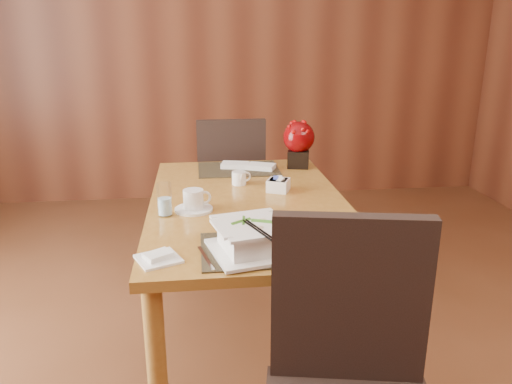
{
  "coord_description": "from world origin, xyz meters",
  "views": [
    {
      "loc": [
        -0.22,
        -1.57,
        1.49
      ],
      "look_at": [
        0.01,
        0.35,
        0.87
      ],
      "focal_mm": 35.0,
      "sensor_mm": 36.0,
      "label": 1
    }
  ],
  "objects": [
    {
      "name": "bread_plate",
      "position": [
        -0.37,
        0.01,
        0.75
      ],
      "size": [
        0.18,
        0.18,
        0.01
      ],
      "primitive_type": "cube",
      "rotation": [
        0.0,
        0.0,
        0.42
      ],
      "color": "white",
      "rests_on": "dining_table"
    },
    {
      "name": "dining_table",
      "position": [
        0.0,
        0.6,
        0.65
      ],
      "size": [
        0.9,
        1.5,
        0.75
      ],
      "color": "#A9742E",
      "rests_on": "ground"
    },
    {
      "name": "berry_decor",
      "position": [
        0.35,
        1.17,
        0.9
      ],
      "size": [
        0.18,
        0.18,
        0.26
      ],
      "rotation": [
        0.0,
        0.0,
        -0.24
      ],
      "color": "black",
      "rests_on": "dining_table"
    },
    {
      "name": "water_glass",
      "position": [
        -0.37,
        0.44,
        0.82
      ],
      "size": [
        0.08,
        0.08,
        0.14
      ],
      "primitive_type": "cylinder",
      "rotation": [
        0.0,
        0.0,
        -0.38
      ],
      "color": "white",
      "rests_on": "dining_table"
    },
    {
      "name": "coffee_cup",
      "position": [
        -0.25,
        0.49,
        0.79
      ],
      "size": [
        0.17,
        0.17,
        0.09
      ],
      "rotation": [
        0.0,
        0.0,
        0.15
      ],
      "color": "white",
      "rests_on": "dining_table"
    },
    {
      "name": "back_wall",
      "position": [
        0.0,
        3.0,
        1.4
      ],
      "size": [
        5.0,
        0.02,
        2.8
      ],
      "primitive_type": "cube",
      "color": "brown",
      "rests_on": "ground"
    },
    {
      "name": "placemat_far",
      "position": [
        0.0,
        1.15,
        0.75
      ],
      "size": [
        0.45,
        0.33,
        0.01
      ],
      "primitive_type": "cube",
      "color": "black",
      "rests_on": "dining_table"
    },
    {
      "name": "napkins_far",
      "position": [
        0.06,
        1.15,
        0.77
      ],
      "size": [
        0.32,
        0.2,
        0.03
      ],
      "primitive_type": null,
      "rotation": [
        0.0,
        0.0,
        -0.34
      ],
      "color": "white",
      "rests_on": "dining_table"
    },
    {
      "name": "creamer_jug",
      "position": [
        -0.02,
        0.86,
        0.78
      ],
      "size": [
        0.12,
        0.12,
        0.07
      ],
      "primitive_type": null,
      "rotation": [
        0.0,
        0.0,
        0.29
      ],
      "color": "white",
      "rests_on": "dining_table"
    },
    {
      "name": "sugar_caddy",
      "position": [
        0.16,
        0.73,
        0.78
      ],
      "size": [
        0.13,
        0.13,
        0.06
      ],
      "primitive_type": "cube",
      "rotation": [
        0.0,
        0.0,
        -0.41
      ],
      "color": "white",
      "rests_on": "dining_table"
    },
    {
      "name": "placemat_near",
      "position": [
        0.0,
        0.05,
        0.75
      ],
      "size": [
        0.45,
        0.33,
        0.01
      ],
      "primitive_type": "cube",
      "color": "black",
      "rests_on": "dining_table"
    },
    {
      "name": "soup_setting",
      "position": [
        -0.05,
        0.02,
        0.81
      ],
      "size": [
        0.33,
        0.33,
        0.11
      ],
      "rotation": [
        0.0,
        0.0,
        0.23
      ],
      "color": "white",
      "rests_on": "dining_table"
    },
    {
      "name": "far_chair",
      "position": [
        -0.01,
        1.63,
        0.55
      ],
      "size": [
        0.45,
        0.46,
        0.97
      ],
      "rotation": [
        0.0,
        0.0,
        3.14
      ],
      "color": "black",
      "rests_on": "ground"
    },
    {
      "name": "near_chair",
      "position": [
        0.17,
        -0.46,
        0.57
      ],
      "size": [
        0.55,
        0.56,
        1.01
      ],
      "rotation": [
        0.0,
        0.0,
        -0.19
      ],
      "color": "black",
      "rests_on": "ground"
    }
  ]
}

